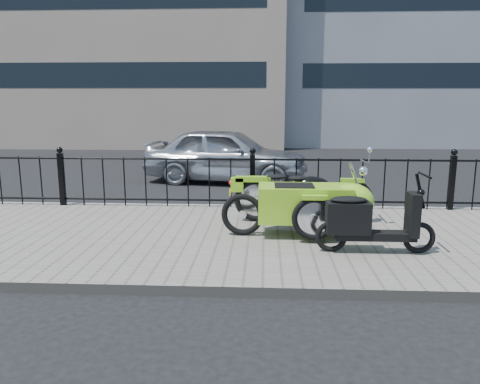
# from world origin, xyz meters

# --- Properties ---
(ground) EXTENTS (120.00, 120.00, 0.00)m
(ground) POSITION_xyz_m (0.00, 0.00, 0.00)
(ground) COLOR black
(ground) RESTS_ON ground
(sidewalk) EXTENTS (30.00, 3.80, 0.12)m
(sidewalk) POSITION_xyz_m (0.00, -0.50, 0.06)
(sidewalk) COLOR slate
(sidewalk) RESTS_ON ground
(curb) EXTENTS (30.00, 0.10, 0.12)m
(curb) POSITION_xyz_m (0.00, 1.44, 0.06)
(curb) COLOR gray
(curb) RESTS_ON ground
(iron_fence) EXTENTS (14.11, 0.11, 1.08)m
(iron_fence) POSITION_xyz_m (0.00, 1.30, 0.59)
(iron_fence) COLOR black
(iron_fence) RESTS_ON sidewalk
(building_tan) EXTENTS (14.00, 8.01, 12.00)m
(building_tan) POSITION_xyz_m (-6.00, 15.99, 6.00)
(building_tan) COLOR gray
(building_tan) RESTS_ON ground
(motorcycle_sidecar) EXTENTS (2.28, 1.48, 0.98)m
(motorcycle_sidecar) POSITION_xyz_m (0.96, -0.30, 0.59)
(motorcycle_sidecar) COLOR black
(motorcycle_sidecar) RESTS_ON sidewalk
(scooter) EXTENTS (1.51, 0.44, 1.02)m
(scooter) POSITION_xyz_m (1.52, -1.17, 0.52)
(scooter) COLOR black
(scooter) RESTS_ON sidewalk
(spare_tire) EXTENTS (0.61, 0.11, 0.61)m
(spare_tire) POSITION_xyz_m (-0.09, -0.50, 0.42)
(spare_tire) COLOR black
(spare_tire) RESTS_ON sidewalk
(sedan_car) EXTENTS (4.24, 2.30, 1.37)m
(sedan_car) POSITION_xyz_m (-0.74, 4.59, 0.68)
(sedan_car) COLOR #AEB0B5
(sedan_car) RESTS_ON ground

